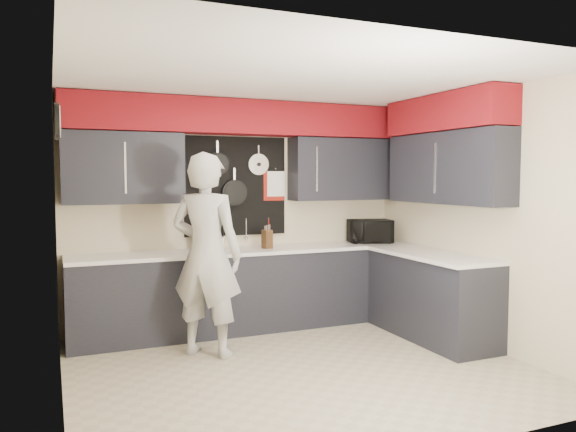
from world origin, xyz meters
name	(u,v)px	position (x,y,z in m)	size (l,w,h in m)	color
ground	(301,369)	(0.00, 0.00, 0.00)	(4.00, 4.00, 0.00)	tan
back_wall_assembly	(244,153)	(0.01, 1.60, 2.01)	(4.00, 0.36, 2.60)	beige
right_wall_assembly	(451,157)	(1.85, 0.26, 1.94)	(0.36, 3.50, 2.60)	beige
left_wall_assembly	(59,230)	(-1.99, 0.02, 1.33)	(0.05, 3.50, 2.60)	beige
base_cabinets	(299,291)	(0.49, 1.13, 0.46)	(3.95, 2.20, 0.92)	black
microwave	(370,231)	(1.59, 1.43, 1.06)	(0.51, 0.35, 0.28)	black
knife_block	(267,239)	(0.21, 1.40, 1.03)	(0.10, 0.10, 0.21)	#3D2713
utensil_crock	(220,244)	(-0.33, 1.47, 0.99)	(0.11, 0.11, 0.14)	white
coffee_maker	(205,236)	(-0.48, 1.48, 1.08)	(0.22, 0.25, 0.31)	black
person	(206,255)	(-0.67, 0.72, 0.98)	(0.72, 0.47, 1.97)	#AEAEAB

